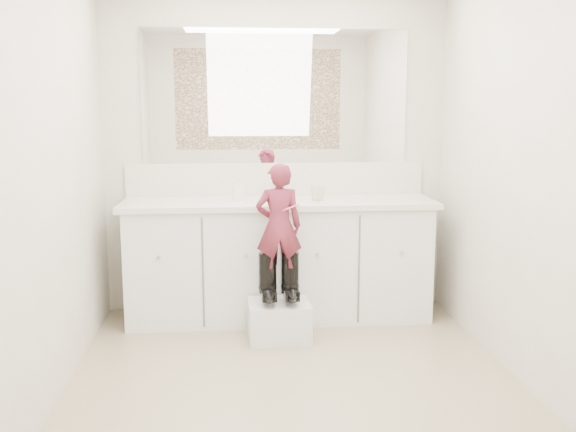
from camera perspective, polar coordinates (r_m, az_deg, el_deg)
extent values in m
plane|color=#887959|center=(3.77, 0.65, -14.87)|extent=(3.00, 3.00, 0.00)
plane|color=beige|center=(4.93, -1.09, 5.44)|extent=(2.60, 0.00, 2.60)
plane|color=beige|center=(1.97, 5.13, -1.00)|extent=(2.60, 0.00, 2.60)
plane|color=beige|center=(3.56, -20.66, 3.17)|extent=(0.00, 3.00, 3.00)
plane|color=beige|center=(3.80, 20.61, 3.56)|extent=(0.00, 3.00, 3.00)
cube|color=silver|center=(4.78, -0.82, -4.10)|extent=(2.20, 0.55, 0.85)
cube|color=beige|center=(4.68, -0.82, 1.15)|extent=(2.28, 0.58, 0.04)
cube|color=beige|center=(4.94, -1.07, 3.28)|extent=(2.28, 0.03, 0.25)
cube|color=white|center=(4.91, -1.10, 10.56)|extent=(2.00, 0.02, 1.00)
cube|color=#472819|center=(1.95, 5.28, 12.15)|extent=(2.00, 0.01, 1.20)
cylinder|color=silver|center=(4.84, -0.97, 2.26)|extent=(0.08, 0.08, 0.10)
imported|color=beige|center=(4.69, 2.62, 2.05)|extent=(0.12, 0.12, 0.11)
imported|color=silver|center=(4.70, -4.38, 2.42)|extent=(0.08, 0.08, 0.17)
cube|color=silver|center=(4.41, -0.81, -9.29)|extent=(0.42, 0.36, 0.26)
imported|color=#9E3042|center=(4.24, -0.83, -0.93)|extent=(0.31, 0.21, 0.84)
cylinder|color=#E05797|center=(4.19, 0.16, 0.73)|extent=(0.14, 0.02, 0.06)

